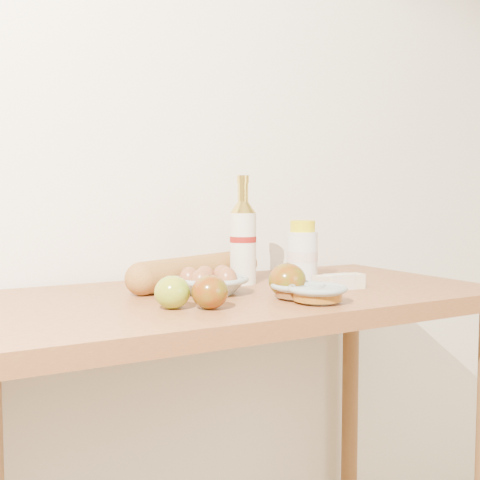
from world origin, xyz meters
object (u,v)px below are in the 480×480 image
bourbon_bottle (243,240)px  egg_bowl (210,283)px  cream_bottle (302,253)px  baguette (198,270)px  table (234,346)px

bourbon_bottle → egg_bowl: size_ratio=1.56×
cream_bottle → egg_bowl: size_ratio=0.90×
cream_bottle → bourbon_bottle: bearing=159.6°
bourbon_bottle → baguette: (-0.11, 0.03, -0.07)m
table → egg_bowl: size_ratio=7.02×
cream_bottle → baguette: cream_bottle is taller
table → cream_bottle: 0.32m
table → baguette: 0.21m
bourbon_bottle → cream_bottle: 0.16m
cream_bottle → egg_bowl: 0.31m
bourbon_bottle → cream_bottle: bearing=-21.9°
table → bourbon_bottle: bearing=51.2°
table → egg_bowl: (-0.05, 0.01, 0.15)m
table → bourbon_bottle: (0.08, 0.10, 0.23)m
table → egg_bowl: egg_bowl is taller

